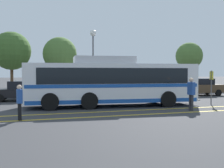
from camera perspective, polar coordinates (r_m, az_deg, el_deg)
name	(u,v)px	position (r m, az deg, el deg)	size (l,w,h in m)	color
ground_plane	(96,106)	(16.95, -3.61, -4.77)	(220.00, 220.00, 0.00)	#38383A
lane_strip_0	(123,111)	(14.73, 2.49, -5.85)	(0.20, 30.62, 0.01)	gold
lane_strip_1	(133,115)	(13.34, 4.64, -6.73)	(0.20, 30.62, 0.01)	gold
curb_strip	(90,96)	(23.29, -4.81, -2.62)	(38.62, 0.36, 0.15)	#99999E
transit_bus	(112,82)	(16.67, -0.07, 0.48)	(11.10, 3.48, 3.14)	white
parked_car_1	(19,91)	(21.15, -19.52, -1.45)	(4.08, 2.02, 1.51)	black
parked_car_2	(93,90)	(22.04, -4.14, -1.24)	(4.16, 2.04, 1.41)	silver
parked_car_3	(150,89)	(23.85, 8.25, -0.99)	(4.17, 2.05, 1.38)	silver
parked_car_4	(201,87)	(26.16, 18.81, -0.62)	(4.15, 2.27, 1.60)	#4C3823
pedestrian_0	(20,100)	(12.42, -19.49, -3.37)	(0.29, 0.45, 1.59)	black
pedestrian_1	(191,92)	(15.37, 16.87, -1.63)	(0.28, 0.45, 1.85)	#2D2D33
bus_stop_sign	(211,83)	(18.74, 20.82, 0.20)	(0.07, 0.40, 2.28)	#59595E
street_lamp	(93,45)	(24.66, -4.15, 8.44)	(0.57, 0.57, 6.12)	#59595E
tree_0	(60,54)	(26.41, -11.28, 6.40)	(3.31, 3.31, 5.64)	#513823
tree_1	(11,51)	(26.93, -21.04, 6.73)	(3.64, 3.64, 6.05)	#513823
tree_2	(189,56)	(30.62, 16.44, 5.86)	(2.98, 2.98, 5.52)	#513823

